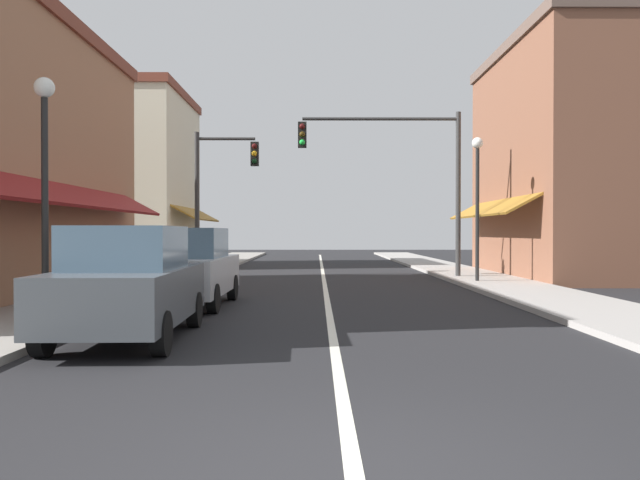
% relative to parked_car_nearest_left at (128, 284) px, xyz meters
% --- Properties ---
extents(ground_plane, '(80.00, 80.00, 0.00)m').
position_rel_parked_car_nearest_left_xyz_m(ground_plane, '(3.17, 12.28, -0.88)').
color(ground_plane, black).
extents(sidewalk_left, '(2.60, 56.00, 0.12)m').
position_rel_parked_car_nearest_left_xyz_m(sidewalk_left, '(-2.33, 12.28, -0.82)').
color(sidewalk_left, gray).
rests_on(sidewalk_left, ground).
extents(sidewalk_right, '(2.60, 56.00, 0.12)m').
position_rel_parked_car_nearest_left_xyz_m(sidewalk_right, '(8.67, 12.28, -0.82)').
color(sidewalk_right, '#A39E99').
rests_on(sidewalk_right, ground).
extents(lane_center_stripe, '(0.14, 52.00, 0.01)m').
position_rel_parked_car_nearest_left_xyz_m(lane_center_stripe, '(3.17, 12.28, -0.88)').
color(lane_center_stripe, silver).
rests_on(lane_center_stripe, ground).
extents(storefront_right_block, '(7.00, 10.20, 8.75)m').
position_rel_parked_car_nearest_left_xyz_m(storefront_right_block, '(12.81, 14.28, 3.50)').
color(storefront_right_block, brown).
rests_on(storefront_right_block, ground).
extents(storefront_far_left, '(5.87, 8.20, 8.62)m').
position_rel_parked_car_nearest_left_xyz_m(storefront_far_left, '(-5.91, 22.28, 3.44)').
color(storefront_far_left, beige).
rests_on(storefront_far_left, ground).
extents(parked_car_nearest_left, '(1.86, 4.14, 1.77)m').
position_rel_parked_car_nearest_left_xyz_m(parked_car_nearest_left, '(0.00, 0.00, 0.00)').
color(parked_car_nearest_left, '#4C5156').
rests_on(parked_car_nearest_left, ground).
extents(parked_car_second_left, '(1.84, 4.13, 1.77)m').
position_rel_parked_car_nearest_left_xyz_m(parked_car_second_left, '(0.02, 4.64, 0.00)').
color(parked_car_second_left, '#B7BABF').
rests_on(parked_car_second_left, ground).
extents(traffic_signal_mast_arm, '(5.80, 0.50, 5.97)m').
position_rel_parked_car_nearest_left_xyz_m(traffic_signal_mast_arm, '(5.99, 13.05, 3.23)').
color(traffic_signal_mast_arm, '#333333').
rests_on(traffic_signal_mast_arm, ground).
extents(traffic_signal_left_corner, '(2.45, 0.50, 5.48)m').
position_rel_parked_car_nearest_left_xyz_m(traffic_signal_left_corner, '(-0.85, 14.56, 2.69)').
color(traffic_signal_left_corner, '#333333').
rests_on(traffic_signal_left_corner, ground).
extents(street_lamp_left_near, '(0.36, 0.36, 4.42)m').
position_rel_parked_car_nearest_left_xyz_m(street_lamp_left_near, '(-1.90, 1.49, 2.13)').
color(street_lamp_left_near, black).
rests_on(street_lamp_left_near, ground).
extents(street_lamp_right_mid, '(0.36, 0.36, 4.72)m').
position_rel_parked_car_nearest_left_xyz_m(street_lamp_right_mid, '(8.07, 10.73, 2.31)').
color(street_lamp_right_mid, black).
rests_on(street_lamp_right_mid, ground).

